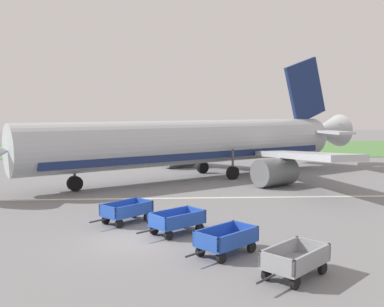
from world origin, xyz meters
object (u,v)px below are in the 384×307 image
airplane (204,143)px  baggage_cart_third_in_row (177,221)px  baggage_cart_second_in_row (226,240)px  baggage_cart_nearest (295,260)px  baggage_cart_fourth_in_row (127,211)px

airplane → baggage_cart_third_in_row: (-2.68, -17.48, -2.45)m
airplane → baggage_cart_second_in_row: bearing=-92.0°
baggage_cart_nearest → baggage_cart_second_in_row: size_ratio=0.98×
baggage_cart_second_in_row → baggage_cart_third_in_row: bearing=121.9°
baggage_cart_nearest → baggage_cart_third_in_row: 6.97m
airplane → baggage_cart_second_in_row: size_ratio=10.79×
baggage_cart_second_in_row → baggage_cart_nearest: bearing=-50.8°
airplane → baggage_cart_second_in_row: 20.77m
baggage_cart_nearest → baggage_cart_second_in_row: bearing=129.2°
airplane → baggage_cart_nearest: (1.35, -23.17, -2.45)m
baggage_cart_nearest → baggage_cart_fourth_in_row: size_ratio=1.01×
baggage_cart_third_in_row → baggage_cart_fourth_in_row: (-2.58, 2.21, 0.00)m
baggage_cart_nearest → baggage_cart_third_in_row: bearing=125.3°
baggage_cart_third_in_row → baggage_cart_fourth_in_row: bearing=139.4°
airplane → baggage_cart_fourth_in_row: airplane is taller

